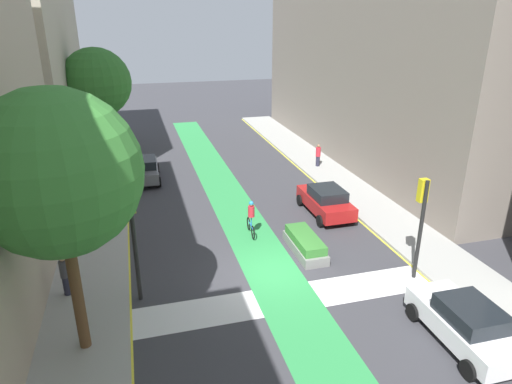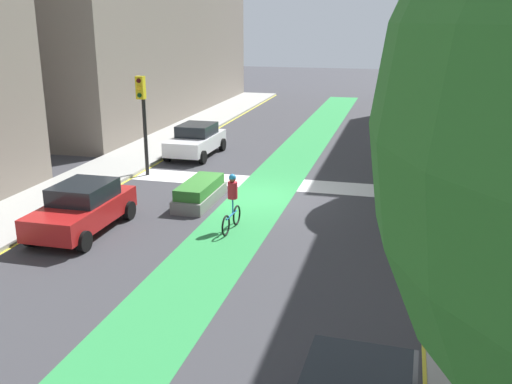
# 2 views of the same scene
# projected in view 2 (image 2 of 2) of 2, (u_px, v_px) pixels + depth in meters

# --- Properties ---
(ground_plane) EXTENTS (120.00, 120.00, 0.00)m
(ground_plane) POSITION_uv_depth(u_px,v_px,m) (259.00, 197.00, 22.20)
(ground_plane) COLOR #38383D
(bike_lane_paint) EXTENTS (2.40, 60.00, 0.01)m
(bike_lane_paint) POSITION_uv_depth(u_px,v_px,m) (260.00, 197.00, 22.18)
(bike_lane_paint) COLOR #2D8C47
(bike_lane_paint) RESTS_ON ground_plane
(crosswalk_band) EXTENTS (12.00, 1.80, 0.01)m
(crosswalk_band) POSITION_uv_depth(u_px,v_px,m) (270.00, 183.00, 24.05)
(crosswalk_band) COLOR silver
(crosswalk_band) RESTS_ON ground_plane
(sidewalk_left) EXTENTS (3.00, 60.00, 0.15)m
(sidewalk_left) POSITION_uv_depth(u_px,v_px,m) (463.00, 211.00, 20.38)
(sidewalk_left) COLOR #9E9E99
(sidewalk_left) RESTS_ON ground_plane
(curb_stripe_left) EXTENTS (0.16, 60.00, 0.01)m
(curb_stripe_left) POSITION_uv_depth(u_px,v_px,m) (419.00, 209.00, 20.76)
(curb_stripe_left) COLOR yellow
(curb_stripe_left) RESTS_ON ground_plane
(sidewalk_right) EXTENTS (3.00, 60.00, 0.15)m
(sidewalk_right) POSITION_uv_depth(u_px,v_px,m) (85.00, 182.00, 23.98)
(sidewalk_right) COLOR #9E9E99
(sidewalk_right) RESTS_ON ground_plane
(curb_stripe_right) EXTENTS (0.16, 60.00, 0.01)m
(curb_stripe_right) POSITION_uv_depth(u_px,v_px,m) (117.00, 186.00, 23.64)
(curb_stripe_right) COLOR yellow
(curb_stripe_right) RESTS_ON ground_plane
(traffic_signal_near_right) EXTENTS (0.35, 0.52, 4.31)m
(traffic_signal_near_right) POSITION_uv_depth(u_px,v_px,m) (143.00, 107.00, 24.35)
(traffic_signal_near_right) COLOR black
(traffic_signal_near_right) RESTS_ON ground_plane
(traffic_signal_near_left) EXTENTS (0.35, 0.52, 4.54)m
(traffic_signal_near_left) POSITION_uv_depth(u_px,v_px,m) (414.00, 120.00, 20.30)
(traffic_signal_near_left) COLOR black
(traffic_signal_near_left) RESTS_ON ground_plane
(car_red_right_far) EXTENTS (2.03, 4.20, 1.57)m
(car_red_right_far) POSITION_uv_depth(u_px,v_px,m) (82.00, 208.00, 18.42)
(car_red_right_far) COLOR #A51919
(car_red_right_far) RESTS_ON ground_plane
(car_white_right_near) EXTENTS (2.07, 4.22, 1.57)m
(car_white_right_near) POSITION_uv_depth(u_px,v_px,m) (196.00, 140.00, 28.63)
(car_white_right_near) COLOR silver
(car_white_right_near) RESTS_ON ground_plane
(cyclist_in_lane) EXTENTS (0.32, 1.73, 1.86)m
(cyclist_in_lane) POSITION_uv_depth(u_px,v_px,m) (232.00, 201.00, 18.54)
(cyclist_in_lane) COLOR black
(cyclist_in_lane) RESTS_ON ground_plane
(pedestrian_sidewalk_left_a) EXTENTS (0.34, 0.34, 1.69)m
(pedestrian_sidewalk_left_a) POSITION_uv_depth(u_px,v_px,m) (491.00, 190.00, 19.59)
(pedestrian_sidewalk_left_a) COLOR #262638
(pedestrian_sidewalk_left_a) RESTS_ON sidewalk_left
(street_tree_near) EXTENTS (4.85, 4.85, 8.41)m
(street_tree_near) POSITION_uv_depth(u_px,v_px,m) (471.00, 32.00, 21.34)
(street_tree_near) COLOR brown
(street_tree_near) RESTS_ON sidewalk_left
(median_planter) EXTENTS (1.14, 3.09, 0.85)m
(median_planter) POSITION_uv_depth(u_px,v_px,m) (200.00, 193.00, 21.34)
(median_planter) COLOR slate
(median_planter) RESTS_ON ground_plane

